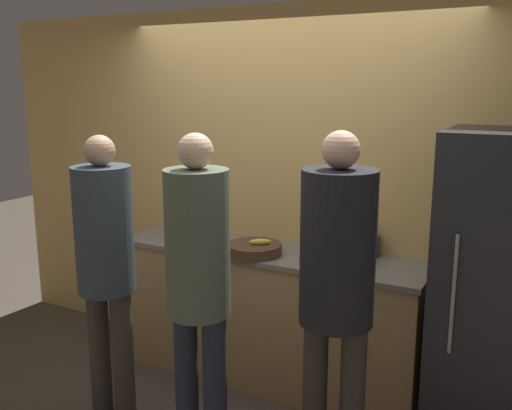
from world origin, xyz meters
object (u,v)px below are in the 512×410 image
Objects in this scene: person_center at (198,276)px; person_right at (337,277)px; refrigerator at (503,297)px; bottle_red at (169,229)px; potted_plant at (338,234)px; fruit_bowl at (254,249)px; person_left at (106,257)px; utensil_crock at (370,245)px; cup_red at (364,254)px.

person_center is 0.72m from person_right.
person_center is at bearing -146.84° from refrigerator.
bottle_red is 0.61× the size of potted_plant.
potted_plant is at bearing 30.65° from fruit_bowl.
fruit_bowl is (-0.82, 0.64, -0.14)m from person_right.
refrigerator is at bearing 33.16° from person_center.
refrigerator is at bearing 44.48° from person_right.
person_left reaches higher than utensil_crock.
person_right is at bearing -69.85° from potted_plant.
person_center is 0.99× the size of person_right.
cup_red is at bearing 4.54° from bottle_red.
utensil_crock is 1.47m from bottle_red.
fruit_bowl reaches higher than cup_red.
refrigerator is 12.12× the size of bottle_red.
utensil_crock is (0.69, 0.32, 0.04)m from fruit_bowl.
refrigerator is 0.89m from utensil_crock.
utensil_crock is at bearing 90.62° from cup_red.
fruit_bowl is 1.50× the size of potted_plant.
bottle_red is at bearing -175.46° from cup_red.
cup_red is at bearing 61.63° from person_center.
person_left is at bearing -158.19° from refrigerator.
fruit_bowl is at bearing -164.94° from cup_red.
person_left is 1.68m from utensil_crock.
person_left is 7.28× the size of utensil_crock.
utensil_crock reaches higher than bottle_red.
fruit_bowl is at bearing 98.75° from person_center.
person_right is 5.01× the size of fruit_bowl.
person_center reaches higher than fruit_bowl.
bottle_red is (-2.29, 0.01, 0.10)m from refrigerator.
potted_plant is at bearing -169.58° from utensil_crock.
potted_plant reaches higher than fruit_bowl.
person_center is at bearing -162.76° from person_right.
person_right is at bearing 5.77° from person_left.
person_left is at bearing -126.34° from fruit_bowl.
bottle_red reaches higher than cup_red.
person_left is 0.96× the size of person_right.
bottle_red is 1.51× the size of cup_red.
cup_red is (0.56, 1.04, -0.08)m from person_center.
person_left is at bearing -142.64° from cup_red.
cup_red is at bearing -24.03° from potted_plant.
utensil_crock is 2.46× the size of cup_red.
refrigerator is 1.09m from potted_plant.
person_left is 1.50m from potted_plant.
person_left is at bearing -138.93° from utensil_crock.
refrigerator is 1.68m from person_center.
person_right reaches higher than refrigerator.
bottle_red is at bearing 133.65° from person_center.
person_right is (-0.72, -0.70, 0.21)m from refrigerator.
potted_plant is (-0.21, -0.04, 0.06)m from utensil_crock.
refrigerator is 1.03× the size of person_left.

